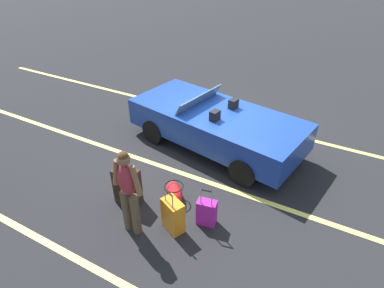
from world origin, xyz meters
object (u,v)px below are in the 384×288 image
Objects in this scene: suitcase_medium_bright at (173,215)px; traveler_person at (128,189)px; suitcase_small_carryon at (207,212)px; convertible_car at (209,122)px; suitcase_large_black at (127,186)px; duffel_bag at (174,193)px.

suitcase_medium_bright is 0.94m from traveler_person.
suitcase_medium_bright is 1.07× the size of suitcase_small_carryon.
suitcase_small_carryon is (-1.12, 2.40, -0.34)m from convertible_car.
convertible_car is 2.65m from suitcase_large_black.
convertible_car is 5.93× the size of suitcase_large_black.
suitcase_large_black is at bearing 31.43° from duffel_bag.
traveler_person is at bearing 76.60° from duffel_bag.
suitcase_large_black is 1.58m from suitcase_small_carryon.
convertible_car is 2.67m from suitcase_small_carryon.
convertible_car is at bearing 4.58° from traveler_person.
suitcase_small_carryon is 1.20× the size of duffel_bag.
duffel_bag is (0.37, -0.64, -0.15)m from suitcase_medium_bright.
convertible_car is at bearing -81.85° from duffel_bag.
suitcase_medium_bright is 0.53× the size of traveler_person.
traveler_person is at bearing 145.44° from suitcase_medium_bright.
traveler_person is at bearing 115.76° from suitcase_small_carryon.
suitcase_large_black is 0.93m from traveler_person.
suitcase_medium_bright reaches higher than duffel_bag.
suitcase_large_black reaches higher than duffel_bag.
traveler_person reaches higher than suitcase_large_black.
traveler_person is (-0.51, 0.54, 0.56)m from suitcase_large_black.
convertible_car is 2.88m from suitcase_medium_bright.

